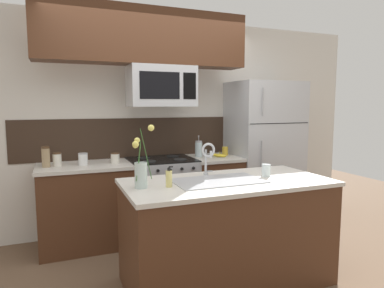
{
  "coord_description": "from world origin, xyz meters",
  "views": [
    {
      "loc": [
        -1.13,
        -2.91,
        1.56
      ],
      "look_at": [
        0.13,
        0.27,
        1.16
      ],
      "focal_mm": 32.0,
      "sensor_mm": 36.0,
      "label": 1
    }
  ],
  "objects_px": {
    "dish_soap_bottle": "(169,178)",
    "flower_vase": "(141,171)",
    "stove_range": "(162,197)",
    "storage_jar_tall": "(46,157)",
    "drinking_glass": "(266,170)",
    "french_press": "(199,149)",
    "banana_bunch": "(220,155)",
    "storage_jar_medium": "(57,159)",
    "coffee_tin": "(225,151)",
    "storage_jar_short": "(83,159)",
    "refrigerator": "(263,152)",
    "sink_faucet": "(208,155)",
    "storage_jar_squat": "(115,158)",
    "microwave": "(161,86)"
  },
  "relations": [
    {
      "from": "stove_range",
      "to": "storage_jar_medium",
      "type": "xyz_separation_m",
      "value": [
        -1.14,
        0.02,
        0.52
      ]
    },
    {
      "from": "storage_jar_tall",
      "to": "storage_jar_medium",
      "type": "xyz_separation_m",
      "value": [
        0.11,
        0.03,
        -0.04
      ]
    },
    {
      "from": "storage_jar_short",
      "to": "stove_range",
      "type": "bearing_deg",
      "value": 1.05
    },
    {
      "from": "banana_bunch",
      "to": "dish_soap_bottle",
      "type": "distance_m",
      "value": 1.62
    },
    {
      "from": "storage_jar_tall",
      "to": "drinking_glass",
      "type": "distance_m",
      "value": 2.23
    },
    {
      "from": "banana_bunch",
      "to": "dish_soap_bottle",
      "type": "height_order",
      "value": "dish_soap_bottle"
    },
    {
      "from": "dish_soap_bottle",
      "to": "flower_vase",
      "type": "height_order",
      "value": "flower_vase"
    },
    {
      "from": "coffee_tin",
      "to": "drinking_glass",
      "type": "xyz_separation_m",
      "value": [
        -0.24,
        -1.29,
        0.0
      ]
    },
    {
      "from": "storage_jar_medium",
      "to": "storage_jar_short",
      "type": "height_order",
      "value": "storage_jar_medium"
    },
    {
      "from": "refrigerator",
      "to": "flower_vase",
      "type": "relative_size",
      "value": 3.74
    },
    {
      "from": "storage_jar_tall",
      "to": "storage_jar_short",
      "type": "relative_size",
      "value": 1.68
    },
    {
      "from": "french_press",
      "to": "dish_soap_bottle",
      "type": "height_order",
      "value": "french_press"
    },
    {
      "from": "french_press",
      "to": "dish_soap_bottle",
      "type": "bearing_deg",
      "value": -121.23
    },
    {
      "from": "sink_faucet",
      "to": "storage_jar_squat",
      "type": "bearing_deg",
      "value": 123.33
    },
    {
      "from": "storage_jar_squat",
      "to": "coffee_tin",
      "type": "relative_size",
      "value": 1.05
    },
    {
      "from": "storage_jar_tall",
      "to": "coffee_tin",
      "type": "xyz_separation_m",
      "value": [
        2.1,
        0.06,
        -0.05
      ]
    },
    {
      "from": "storage_jar_squat",
      "to": "banana_bunch",
      "type": "xyz_separation_m",
      "value": [
        1.27,
        -0.04,
        -0.03
      ]
    },
    {
      "from": "microwave",
      "to": "sink_faucet",
      "type": "distance_m",
      "value": 1.21
    },
    {
      "from": "storage_jar_squat",
      "to": "flower_vase",
      "type": "xyz_separation_m",
      "value": [
        0.01,
        -1.22,
        0.07
      ]
    },
    {
      "from": "refrigerator",
      "to": "storage_jar_medium",
      "type": "relative_size",
      "value": 12.85
    },
    {
      "from": "refrigerator",
      "to": "flower_vase",
      "type": "height_order",
      "value": "refrigerator"
    },
    {
      "from": "banana_bunch",
      "to": "dish_soap_bottle",
      "type": "xyz_separation_m",
      "value": [
        -1.05,
        -1.23,
        0.05
      ]
    },
    {
      "from": "storage_jar_medium",
      "to": "flower_vase",
      "type": "bearing_deg",
      "value": -64.33
    },
    {
      "from": "refrigerator",
      "to": "dish_soap_bottle",
      "type": "bearing_deg",
      "value": -142.75
    },
    {
      "from": "storage_jar_tall",
      "to": "storage_jar_medium",
      "type": "bearing_deg",
      "value": 16.66
    },
    {
      "from": "refrigerator",
      "to": "dish_soap_bottle",
      "type": "xyz_separation_m",
      "value": [
        -1.72,
        -1.31,
        0.06
      ]
    },
    {
      "from": "stove_range",
      "to": "storage_jar_tall",
      "type": "bearing_deg",
      "value": -179.39
    },
    {
      "from": "storage_jar_tall",
      "to": "dish_soap_bottle",
      "type": "bearing_deg",
      "value": -54.13
    },
    {
      "from": "coffee_tin",
      "to": "drinking_glass",
      "type": "height_order",
      "value": "drinking_glass"
    },
    {
      "from": "sink_faucet",
      "to": "dish_soap_bottle",
      "type": "relative_size",
      "value": 1.85
    },
    {
      "from": "microwave",
      "to": "storage_jar_short",
      "type": "relative_size",
      "value": 5.75
    },
    {
      "from": "storage_jar_squat",
      "to": "sink_faucet",
      "type": "relative_size",
      "value": 0.38
    },
    {
      "from": "stove_range",
      "to": "banana_bunch",
      "type": "height_order",
      "value": "banana_bunch"
    },
    {
      "from": "french_press",
      "to": "coffee_tin",
      "type": "xyz_separation_m",
      "value": [
        0.36,
        -0.01,
        -0.04
      ]
    },
    {
      "from": "banana_bunch",
      "to": "flower_vase",
      "type": "xyz_separation_m",
      "value": [
        -1.26,
        -1.18,
        0.11
      ]
    },
    {
      "from": "storage_jar_medium",
      "to": "banana_bunch",
      "type": "relative_size",
      "value": 0.76
    },
    {
      "from": "microwave",
      "to": "storage_jar_short",
      "type": "height_order",
      "value": "microwave"
    },
    {
      "from": "stove_range",
      "to": "microwave",
      "type": "distance_m",
      "value": 1.3
    },
    {
      "from": "refrigerator",
      "to": "storage_jar_tall",
      "type": "xyz_separation_m",
      "value": [
        -2.65,
        -0.03,
        0.1
      ]
    },
    {
      "from": "stove_range",
      "to": "storage_jar_medium",
      "type": "distance_m",
      "value": 1.25
    },
    {
      "from": "microwave",
      "to": "stove_range",
      "type": "bearing_deg",
      "value": 90.16
    },
    {
      "from": "sink_faucet",
      "to": "storage_jar_short",
      "type": "bearing_deg",
      "value": 134.77
    },
    {
      "from": "storage_jar_medium",
      "to": "storage_jar_squat",
      "type": "height_order",
      "value": "storage_jar_medium"
    },
    {
      "from": "refrigerator",
      "to": "banana_bunch",
      "type": "distance_m",
      "value": 0.68
    },
    {
      "from": "storage_jar_squat",
      "to": "sink_faucet",
      "type": "xyz_separation_m",
      "value": [
        0.67,
        -1.01,
        0.14
      ]
    },
    {
      "from": "stove_range",
      "to": "drinking_glass",
      "type": "height_order",
      "value": "drinking_glass"
    },
    {
      "from": "storage_jar_squat",
      "to": "drinking_glass",
      "type": "relative_size",
      "value": 1.03
    },
    {
      "from": "coffee_tin",
      "to": "storage_jar_short",
      "type": "bearing_deg",
      "value": -177.82
    },
    {
      "from": "stove_range",
      "to": "storage_jar_tall",
      "type": "xyz_separation_m",
      "value": [
        -1.25,
        -0.01,
        0.56
      ]
    },
    {
      "from": "stove_range",
      "to": "storage_jar_medium",
      "type": "relative_size",
      "value": 6.48
    }
  ]
}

